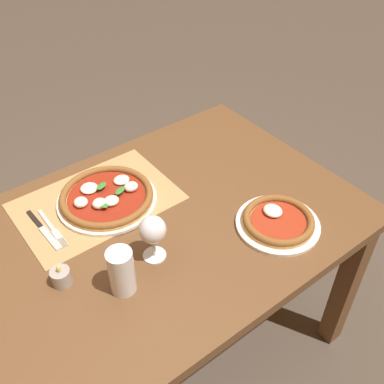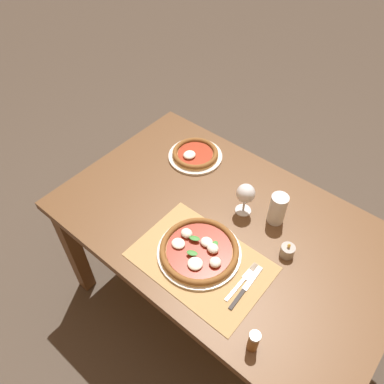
# 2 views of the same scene
# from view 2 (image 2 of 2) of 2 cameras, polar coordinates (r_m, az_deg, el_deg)

# --- Properties ---
(ground_plane) EXTENTS (24.00, 24.00, 0.00)m
(ground_plane) POSITION_cam_2_polar(r_m,az_deg,el_deg) (2.23, 3.73, -16.53)
(ground_plane) COLOR #473D33
(dining_table) EXTENTS (1.44, 0.90, 0.74)m
(dining_table) POSITION_cam_2_polar(r_m,az_deg,el_deg) (1.68, 4.79, -6.85)
(dining_table) COLOR brown
(dining_table) RESTS_ON ground
(paper_placemat) EXTENTS (0.52, 0.36, 0.00)m
(paper_placemat) POSITION_cam_2_polar(r_m,az_deg,el_deg) (1.48, 1.38, -10.51)
(paper_placemat) COLOR #A88451
(paper_placemat) RESTS_ON dining_table
(pizza_near) EXTENTS (0.33, 0.33, 0.05)m
(pizza_near) POSITION_cam_2_polar(r_m,az_deg,el_deg) (1.49, 1.11, -8.89)
(pizza_near) COLOR silver
(pizza_near) RESTS_ON paper_placemat
(pizza_far) EXTENTS (0.27, 0.27, 0.05)m
(pizza_far) POSITION_cam_2_polar(r_m,az_deg,el_deg) (1.87, 0.48, 5.76)
(pizza_far) COLOR silver
(pizza_far) RESTS_ON dining_table
(wine_glass) EXTENTS (0.08, 0.08, 0.16)m
(wine_glass) POSITION_cam_2_polar(r_m,az_deg,el_deg) (1.57, 8.16, -0.38)
(wine_glass) COLOR silver
(wine_glass) RESTS_ON dining_table
(pint_glass) EXTENTS (0.07, 0.07, 0.15)m
(pint_glass) POSITION_cam_2_polar(r_m,az_deg,el_deg) (1.59, 12.89, -2.60)
(pint_glass) COLOR silver
(pint_glass) RESTS_ON dining_table
(fork) EXTENTS (0.02, 0.20, 0.00)m
(fork) POSITION_cam_2_polar(r_m,az_deg,el_deg) (1.45, 7.65, -13.32)
(fork) COLOR #B7B7BC
(fork) RESTS_ON paper_placemat
(knife) EXTENTS (0.03, 0.22, 0.01)m
(knife) POSITION_cam_2_polar(r_m,az_deg,el_deg) (1.44, 8.22, -14.16)
(knife) COLOR black
(knife) RESTS_ON paper_placemat
(votive_candle) EXTENTS (0.06, 0.06, 0.07)m
(votive_candle) POSITION_cam_2_polar(r_m,az_deg,el_deg) (1.53, 14.31, -8.73)
(votive_candle) COLOR gray
(votive_candle) RESTS_ON dining_table
(pepper_shaker) EXTENTS (0.04, 0.04, 0.10)m
(pepper_shaker) POSITION_cam_2_polar(r_m,az_deg,el_deg) (1.31, 9.36, -21.52)
(pepper_shaker) COLOR brown
(pepper_shaker) RESTS_ON dining_table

